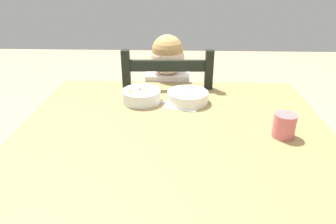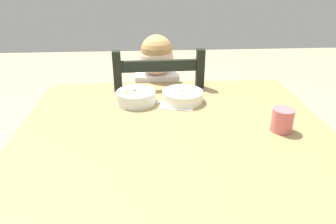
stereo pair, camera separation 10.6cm
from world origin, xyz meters
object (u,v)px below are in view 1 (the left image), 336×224
object	(u,v)px
spoon	(153,103)
drinking_cup	(284,125)
dining_chair	(168,128)
bowl_of_peas	(188,97)
child_figure	(167,97)
dining_table	(173,160)
bowl_of_carrots	(141,95)

from	to	relation	value
spoon	drinking_cup	distance (m)	0.53
dining_chair	bowl_of_peas	bearing A→B (deg)	-72.13
dining_chair	child_figure	size ratio (longest dim) A/B	0.96
dining_table	bowl_of_carrots	world-z (taller)	bowl_of_carrots
dining_table	child_figure	size ratio (longest dim) A/B	1.19
child_figure	drinking_cup	xyz separation A→B (m)	(0.41, -0.57, 0.14)
dining_chair	spoon	size ratio (longest dim) A/B	6.51
dining_chair	bowl_of_carrots	distance (m)	0.44
dining_chair	drinking_cup	world-z (taller)	dining_chair
dining_table	bowl_of_carrots	bearing A→B (deg)	115.83
bowl_of_carrots	drinking_cup	distance (m)	0.58
dining_table	spoon	distance (m)	0.31
dining_chair	spoon	distance (m)	0.43
dining_table	bowl_of_peas	distance (m)	0.32
spoon	drinking_cup	xyz separation A→B (m)	(0.46, -0.26, 0.04)
bowl_of_carrots	spoon	distance (m)	0.06
bowl_of_carrots	drinking_cup	xyz separation A→B (m)	(0.51, -0.28, 0.01)
child_figure	bowl_of_carrots	size ratio (longest dim) A/B	5.74
dining_table	spoon	size ratio (longest dim) A/B	8.06
dining_table	drinking_cup	world-z (taller)	drinking_cup
dining_chair	bowl_of_peas	xyz separation A→B (m)	(0.10, -0.30, 0.31)
bowl_of_peas	drinking_cup	bearing A→B (deg)	-41.34
bowl_of_peas	spoon	bearing A→B (deg)	-172.39
spoon	bowl_of_peas	bearing A→B (deg)	7.61
child_figure	drinking_cup	size ratio (longest dim) A/B	11.42
drinking_cup	child_figure	bearing A→B (deg)	125.94
child_figure	spoon	xyz separation A→B (m)	(-0.05, -0.31, 0.11)
dining_table	bowl_of_carrots	xyz separation A→B (m)	(-0.14, 0.30, 0.12)
bowl_of_peas	bowl_of_carrots	bearing A→B (deg)	180.00
dining_chair	drinking_cup	bearing A→B (deg)	-54.40
dining_table	child_figure	xyz separation A→B (m)	(-0.05, 0.59, -0.01)
child_figure	spoon	bearing A→B (deg)	-98.53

